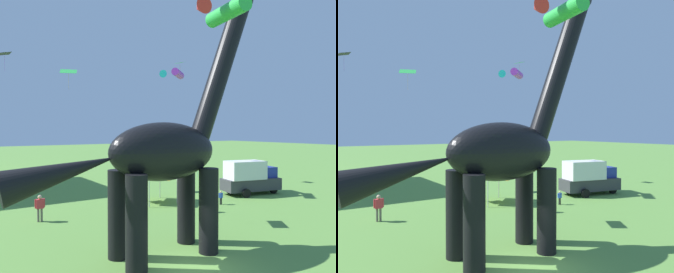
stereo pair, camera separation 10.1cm
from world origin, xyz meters
The scene contains 13 objects.
ground_plane centered at (0.00, 0.00, 0.00)m, with size 240.00×240.00×0.00m, color #5B8E3D.
dinosaur_sculpture centered at (-0.20, 2.12, 5.10)m, with size 13.48×2.86×14.09m.
parked_box_truck centered at (15.02, 10.52, 1.65)m, with size 5.93×3.30×3.20m.
person_watching_child centered at (9.69, 8.77, 0.67)m, with size 0.42×0.18×1.11m.
person_photographer centered at (-3.86, 11.69, 1.08)m, with size 0.67×0.29×1.79m.
person_strolling_adult centered at (6.86, 7.63, 0.93)m, with size 0.57×0.25×1.54m.
festival_canopy_tent centered at (5.62, 12.49, 2.54)m, with size 3.15×3.15×3.00m.
kite_high_right centered at (-4.75, 20.61, 12.75)m, with size 1.00×1.33×1.63m.
kite_far_left centered at (0.06, -1.71, 10.79)m, with size 2.05×2.30×0.66m.
kite_mid_left centered at (9.15, 14.62, 11.46)m, with size 2.58×2.61×0.74m.
kite_far_right centered at (4.80, 5.69, 4.89)m, with size 1.96×2.06×2.01m.
kite_trailing centered at (1.24, 21.99, 12.00)m, with size 1.91×1.62×2.14m.
kite_apex centered at (14.24, 20.89, 14.11)m, with size 0.99×1.22×1.36m.
Camera 1 is at (-8.88, -11.42, 6.18)m, focal length 35.48 mm.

